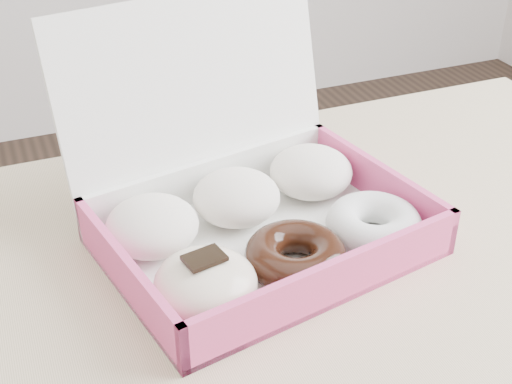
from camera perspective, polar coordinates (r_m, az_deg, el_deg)
name	(u,v)px	position (r m, az deg, el deg)	size (l,w,h in m)	color
donut_box	(252,210)	(0.74, -0.34, -1.48)	(0.37, 0.34, 0.23)	white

